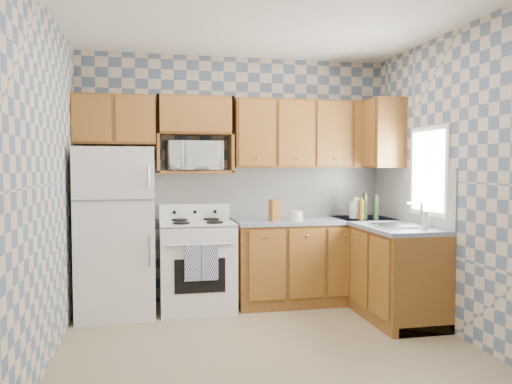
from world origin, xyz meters
TOP-DOWN VIEW (x-y plane):
  - floor at (0.00, 0.00)m, footprint 3.40×3.40m
  - back_wall at (0.00, 1.60)m, footprint 3.40×0.02m
  - right_wall at (1.70, 0.00)m, footprint 0.02×3.20m
  - backsplash_back at (0.40, 1.59)m, footprint 2.60×0.02m
  - backsplash_right at (1.69, 0.80)m, footprint 0.02×1.60m
  - refrigerator at (-1.27, 1.25)m, footprint 0.75×0.70m
  - stove_body at (-0.47, 1.28)m, footprint 0.76×0.65m
  - cooktop at (-0.47, 1.28)m, footprint 0.76×0.65m
  - backguard at (-0.47, 1.55)m, footprint 0.76×0.08m
  - dish_towel_left at (-0.54, 0.93)m, footprint 0.17×0.02m
  - dish_towel_right at (-0.38, 0.93)m, footprint 0.17×0.02m
  - base_cabinets_back at (0.82, 1.30)m, footprint 1.75×0.60m
  - base_cabinets_right at (1.40, 0.80)m, footprint 0.60×1.60m
  - countertop_back at (0.82, 1.30)m, footprint 1.77×0.63m
  - countertop_right at (1.40, 0.80)m, footprint 0.63×1.60m
  - upper_cabinets_back at (0.82, 1.44)m, footprint 1.75×0.33m
  - upper_cabinets_fridge at (-1.29, 1.44)m, footprint 0.82×0.33m
  - upper_cabinets_right at (1.53, 1.25)m, footprint 0.33×0.70m
  - microwave_shelf at (-0.47, 1.44)m, footprint 0.80×0.33m
  - microwave at (-0.48, 1.44)m, footprint 0.60×0.44m
  - sink at (1.40, 0.45)m, footprint 0.48×0.40m
  - window at (1.69, 0.45)m, footprint 0.02×0.66m
  - bottle_0 at (1.33, 1.11)m, footprint 0.06×0.06m
  - bottle_1 at (1.43, 1.05)m, footprint 0.06×0.06m
  - bottle_2 at (1.48, 1.15)m, footprint 0.06×0.06m
  - bottle_3 at (1.26, 1.04)m, footprint 0.06×0.06m
  - knife_block at (0.34, 1.17)m, footprint 0.12×0.12m
  - electric_kettle at (1.29, 1.26)m, footprint 0.15×0.15m
  - food_containers at (0.56, 1.14)m, footprint 0.16×0.16m
  - soap_bottle at (1.51, 0.19)m, footprint 0.06×0.06m

SIDE VIEW (x-z plane):
  - floor at x=0.00m, z-range 0.00..0.00m
  - base_cabinets_back at x=0.82m, z-range 0.00..0.88m
  - base_cabinets_right at x=1.40m, z-range 0.00..0.88m
  - stove_body at x=-0.47m, z-range 0.00..0.90m
  - dish_towel_left at x=-0.54m, z-range 0.38..0.73m
  - dish_towel_right at x=-0.38m, z-range 0.38..0.73m
  - refrigerator at x=-1.27m, z-range 0.00..1.68m
  - countertop_back at x=0.82m, z-range 0.88..0.92m
  - countertop_right at x=1.40m, z-range 0.88..0.92m
  - cooktop at x=-0.47m, z-range 0.89..0.92m
  - sink at x=1.40m, z-range 0.91..0.94m
  - food_containers at x=0.56m, z-range 0.92..1.03m
  - backguard at x=-0.47m, z-range 0.92..1.08m
  - soap_bottle at x=1.51m, z-range 0.92..1.09m
  - electric_kettle at x=1.29m, z-range 0.92..1.10m
  - bottle_3 at x=1.26m, z-range 0.92..1.14m
  - knife_block at x=0.34m, z-range 0.92..1.15m
  - bottle_2 at x=1.48m, z-range 0.92..1.16m
  - bottle_1 at x=1.43m, z-range 0.92..1.17m
  - bottle_0 at x=1.33m, z-range 0.92..1.19m
  - backsplash_back at x=0.40m, z-range 0.92..1.48m
  - backsplash_right at x=1.69m, z-range 0.92..1.48m
  - back_wall at x=0.00m, z-range 0.00..2.70m
  - right_wall at x=1.70m, z-range 0.00..2.70m
  - microwave_shelf at x=-0.47m, z-range 1.42..1.45m
  - window at x=1.69m, z-range 1.02..1.88m
  - microwave at x=-0.48m, z-range 1.45..1.76m
  - upper_cabinets_back at x=0.82m, z-range 1.48..2.22m
  - upper_cabinets_right at x=1.53m, z-range 1.48..2.22m
  - upper_cabinets_fridge at x=-1.29m, z-range 1.72..2.22m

